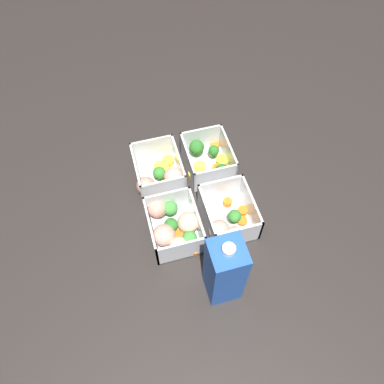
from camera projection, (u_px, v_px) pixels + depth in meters
name	position (u px, v px, depth m)	size (l,w,h in m)	color
ground_plane	(192.00, 198.00, 0.93)	(4.00, 4.00, 0.00)	#282321
container_near_left	(160.00, 175.00, 0.93)	(0.14, 0.13, 0.07)	white
container_near_right	(173.00, 226.00, 0.85)	(0.17, 0.12, 0.07)	white
container_far_left	(208.00, 160.00, 0.96)	(0.14, 0.13, 0.07)	white
container_far_right	(227.00, 220.00, 0.86)	(0.14, 0.12, 0.07)	white
juice_carton	(223.00, 271.00, 0.72)	(0.07, 0.07, 0.20)	blue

